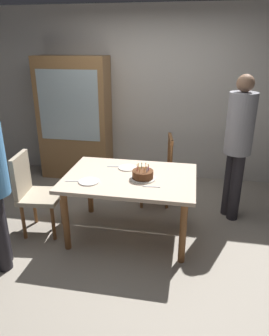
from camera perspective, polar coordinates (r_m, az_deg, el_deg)
ground at (r=3.77m, az=-0.76°, el=-11.69°), size 6.40×6.40×0.00m
back_wall at (r=5.03m, az=3.38°, el=12.88°), size 6.40×0.10×2.60m
dining_table at (r=3.46m, az=-0.82°, el=-2.85°), size 1.42×1.01×0.73m
birthday_cake at (r=3.34m, az=1.51°, el=-1.26°), size 0.28×0.28×0.16m
plate_near_celebrant at (r=3.32m, az=-8.23°, el=-2.43°), size 0.22×0.22×0.01m
plate_far_side at (r=3.64m, az=-1.22°, el=0.07°), size 0.22×0.22×0.01m
fork_near_celebrant at (r=3.36m, az=-10.90°, el=-2.35°), size 0.18×0.05×0.01m
fork_far_side at (r=3.69m, az=-3.61°, el=0.28°), size 0.18×0.05×0.01m
fork_near_guest at (r=3.18m, az=3.09°, el=-3.37°), size 0.18×0.03×0.01m
chair_spindle_back at (r=4.25m, az=4.04°, el=-0.65°), size 0.50×0.50×0.95m
chair_upholstered at (r=3.75m, az=-17.98°, el=-3.76°), size 0.49×0.49×0.95m
person_guest at (r=3.90m, az=18.29°, el=4.76°), size 0.32×0.32×1.76m
china_cabinet at (r=5.11m, az=-10.77°, el=8.71°), size 1.10×0.45×1.90m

